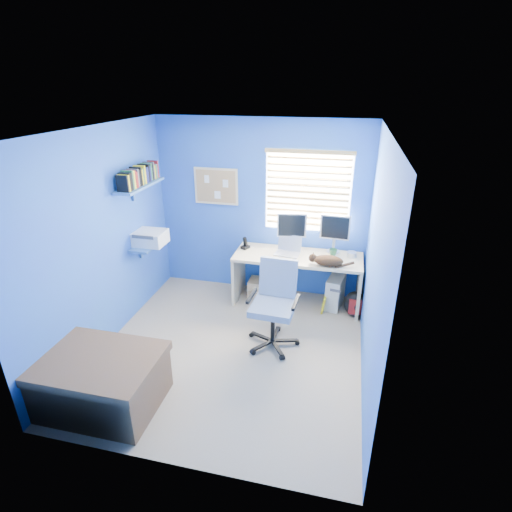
% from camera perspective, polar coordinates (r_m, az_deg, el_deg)
% --- Properties ---
extents(floor, '(3.00, 3.20, 0.00)m').
position_cam_1_polar(floor, '(4.87, -3.55, -13.18)').
color(floor, tan).
rests_on(floor, ground).
extents(ceiling, '(3.00, 3.20, 0.00)m').
position_cam_1_polar(ceiling, '(3.92, -4.52, 17.46)').
color(ceiling, white).
rests_on(ceiling, wall_back).
extents(wall_back, '(3.00, 0.01, 2.50)m').
position_cam_1_polar(wall_back, '(5.69, 0.71, 6.68)').
color(wall_back, blue).
rests_on(wall_back, ground).
extents(wall_front, '(3.00, 0.01, 2.50)m').
position_cam_1_polar(wall_front, '(2.94, -13.21, -11.73)').
color(wall_front, blue).
rests_on(wall_front, ground).
extents(wall_left, '(0.01, 3.20, 2.50)m').
position_cam_1_polar(wall_left, '(4.87, -21.12, 2.00)').
color(wall_left, blue).
rests_on(wall_left, ground).
extents(wall_right, '(0.01, 3.20, 2.50)m').
position_cam_1_polar(wall_right, '(4.09, 16.58, -1.49)').
color(wall_right, blue).
rests_on(wall_right, ground).
extents(desk, '(1.73, 0.65, 0.74)m').
position_cam_1_polar(desk, '(5.62, 5.85, -3.40)').
color(desk, beige).
rests_on(desk, floor).
extents(laptop, '(0.36, 0.30, 0.22)m').
position_cam_1_polar(laptop, '(5.45, 4.52, 1.33)').
color(laptop, silver).
rests_on(laptop, desk).
extents(monitor_left, '(0.41, 0.18, 0.54)m').
position_cam_1_polar(monitor_left, '(5.54, 5.13, 3.48)').
color(monitor_left, silver).
rests_on(monitor_left, desk).
extents(monitor_right, '(0.41, 0.15, 0.54)m').
position_cam_1_polar(monitor_right, '(5.55, 11.16, 3.12)').
color(monitor_right, silver).
rests_on(monitor_right, desk).
extents(phone, '(0.13, 0.14, 0.17)m').
position_cam_1_polar(phone, '(5.63, -1.55, 1.88)').
color(phone, black).
rests_on(phone, desk).
extents(mug, '(0.10, 0.09, 0.10)m').
position_cam_1_polar(mug, '(5.50, 10.94, 0.47)').
color(mug, '#266239').
rests_on(mug, desk).
extents(cd_spindle, '(0.13, 0.13, 0.07)m').
position_cam_1_polar(cd_spindle, '(5.53, 13.48, 0.23)').
color(cd_spindle, silver).
rests_on(cd_spindle, desk).
extents(cat, '(0.39, 0.22, 0.14)m').
position_cam_1_polar(cat, '(5.20, 10.28, -0.66)').
color(cat, black).
rests_on(cat, desk).
extents(tower_pc, '(0.27, 0.47, 0.45)m').
position_cam_1_polar(tower_pc, '(5.70, 11.26, -4.98)').
color(tower_pc, beige).
rests_on(tower_pc, floor).
extents(drawer_boxes, '(0.35, 0.28, 0.27)m').
position_cam_1_polar(drawer_boxes, '(5.87, 0.74, -4.60)').
color(drawer_boxes, tan).
rests_on(drawer_boxes, floor).
extents(yellow_book, '(0.03, 0.17, 0.24)m').
position_cam_1_polar(yellow_book, '(5.58, 9.63, -6.75)').
color(yellow_book, yellow).
rests_on(yellow_book, floor).
extents(backpack, '(0.33, 0.26, 0.35)m').
position_cam_1_polar(backpack, '(5.56, 13.98, -6.60)').
color(backpack, black).
rests_on(backpack, floor).
extents(bed_corner, '(1.12, 0.80, 0.54)m').
position_cam_1_polar(bed_corner, '(4.31, -21.40, -16.27)').
color(bed_corner, brown).
rests_on(bed_corner, floor).
extents(office_chair, '(0.63, 0.63, 1.03)m').
position_cam_1_polar(office_chair, '(4.77, 2.58, -8.43)').
color(office_chair, black).
rests_on(office_chair, floor).
extents(window_blinds, '(1.15, 0.05, 1.10)m').
position_cam_1_polar(window_blinds, '(5.48, 7.39, 9.07)').
color(window_blinds, white).
rests_on(window_blinds, ground).
extents(corkboard, '(0.64, 0.02, 0.52)m').
position_cam_1_polar(corkboard, '(5.77, -5.73, 9.88)').
color(corkboard, beige).
rests_on(corkboard, ground).
extents(wall_shelves, '(0.42, 0.90, 1.05)m').
position_cam_1_polar(wall_shelves, '(5.34, -15.76, 6.67)').
color(wall_shelves, '#3768AA').
rests_on(wall_shelves, ground).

